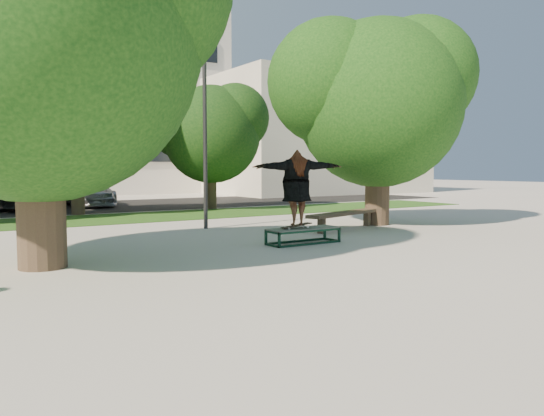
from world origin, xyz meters
TOP-DOWN VIEW (x-y plane):
  - ground at (0.00, 0.00)m, footprint 120.00×120.00m
  - grass_strip at (1.00, 9.50)m, footprint 30.00×4.00m
  - asphalt_strip at (0.00, 16.00)m, footprint 40.00×8.00m
  - tree_left at (-4.29, 1.09)m, footprint 6.96×5.95m
  - tree_right at (5.92, 3.08)m, footprint 6.24×5.33m
  - bg_tree_mid at (-1.08, 12.08)m, footprint 5.76×4.92m
  - bg_tree_right at (4.43, 11.57)m, footprint 5.04×4.31m
  - lamppost at (1.00, 5.00)m, footprint 0.25×0.15m
  - side_building at (18.00, 22.00)m, footprint 15.00×10.00m
  - grind_box at (1.54, 0.90)m, footprint 1.80×0.60m
  - skater_rig at (1.34, 0.90)m, footprint 2.24×1.23m
  - bench at (4.31, 2.55)m, footprint 3.39×1.44m
  - car_grey at (-2.00, 16.13)m, footprint 3.49×5.73m
  - car_silver_b at (0.50, 16.50)m, footprint 2.34×4.93m

SIDE VIEW (x-z plane):
  - ground at x=0.00m, z-range 0.00..0.00m
  - asphalt_strip at x=0.00m, z-range 0.00..0.01m
  - grass_strip at x=1.00m, z-range 0.00..0.02m
  - grind_box at x=1.54m, z-range 0.00..0.38m
  - bench at x=4.31m, z-range 0.18..0.70m
  - car_silver_b at x=0.50m, z-range 0.00..1.39m
  - car_grey at x=-2.00m, z-range 0.00..1.49m
  - skater_rig at x=1.34m, z-range 0.41..2.25m
  - lamppost at x=1.00m, z-range 0.10..6.21m
  - bg_tree_right at x=4.43m, z-range 0.77..6.21m
  - side_building at x=18.00m, z-range 0.00..8.00m
  - bg_tree_mid at x=-1.08m, z-range 0.90..7.14m
  - tree_right at x=5.92m, z-range 0.84..7.35m
  - tree_left at x=-4.29m, z-range 0.86..7.98m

